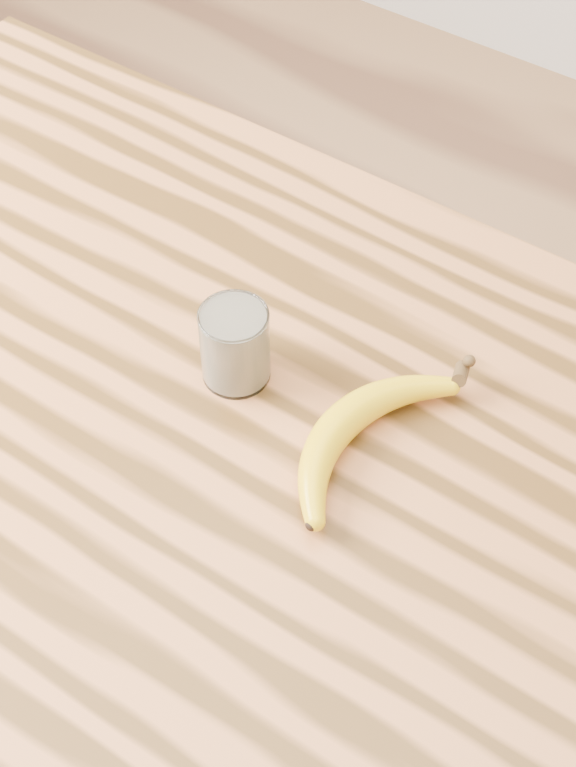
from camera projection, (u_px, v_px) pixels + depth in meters
The scene contains 3 objects.
table at pixel (171, 451), 1.21m from camera, with size 1.20×0.80×0.90m.
smoothie_glass at pixel (235, 345), 1.07m from camera, with size 0.07×0.07×0.09m.
banana at pixel (342, 420), 1.05m from camera, with size 0.12×0.31×0.04m, color yellow, non-canonical shape.
Camera 1 is at (0.50, -0.50, 1.76)m, focal length 50.00 mm.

